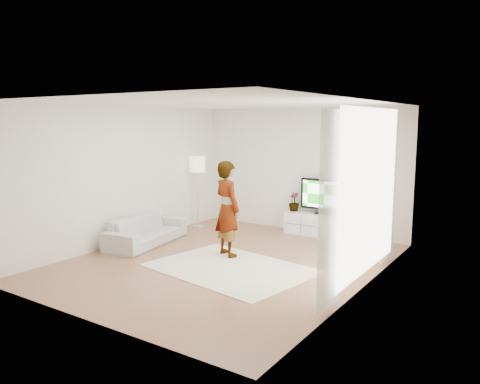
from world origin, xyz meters
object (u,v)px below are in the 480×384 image
Objects in this scene: floor_lamp at (197,167)px; player at (227,209)px; rug at (231,268)px; sofa at (147,230)px; television at (325,195)px; media_console at (323,225)px.

player is at bearing -39.17° from floor_lamp.
floor_lamp is at bearing 138.11° from rug.
player is 2.65m from floor_lamp.
sofa is 2.18m from floor_lamp.
player reaches higher than sofa.
player is at bearing -109.60° from television.
television is 0.42× the size of rug.
floor_lamp is (-2.88, -0.81, 0.53)m from television.
television is at bearing 15.73° from floor_lamp.
sofa is (-2.37, 0.39, 0.28)m from rug.
television is 0.56× the size of sofa.
television is 3.21m from rug.
television is (0.00, 0.03, 0.66)m from media_console.
sofa is (-2.75, -2.66, -0.61)m from television.
media_console is 2.66m from player.
sofa is at bearing -135.97° from television.
player reaches higher than rug.
media_console is at bearing -56.45° from sofa.
floor_lamp is (-2.50, 2.24, 1.42)m from rug.
player is 0.90× the size of sofa.
player is at bearing -93.74° from sofa.
floor_lamp reaches higher than television.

